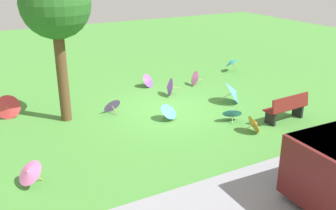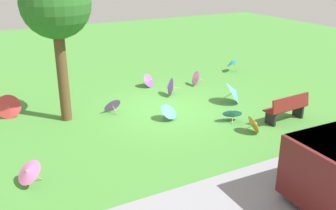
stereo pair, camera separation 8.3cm
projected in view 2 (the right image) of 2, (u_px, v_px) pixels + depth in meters
ground at (166, 109)px, 13.67m from camera, size 40.00×40.00×0.00m
road_strip at (315, 209)px, 8.17m from camera, size 40.00×4.21×0.01m
park_bench at (287, 108)px, 12.45m from camera, size 1.62×0.56×0.90m
shade_tree at (56, 6)px, 11.48m from camera, size 2.14×2.14×4.82m
parasol_teal_0 at (233, 62)px, 18.08m from camera, size 0.95×0.95×0.71m
parasol_pink_0 at (194, 78)px, 16.10m from camera, size 0.69×0.68×0.64m
parasol_red_0 at (8, 107)px, 12.73m from camera, size 0.85×0.81×0.81m
parasol_purple_0 at (150, 80)px, 15.91m from camera, size 0.73×0.68×0.59m
parasol_purple_1 at (112, 105)px, 13.24m from camera, size 0.69×0.61×0.57m
parasol_blue_0 at (234, 92)px, 14.10m from camera, size 1.00×1.07×0.84m
parasol_blue_1 at (232, 112)px, 12.53m from camera, size 0.84×0.82×0.58m
parasol_purple_3 at (169, 87)px, 14.87m from camera, size 0.73×0.75×0.72m
parasol_pink_2 at (28, 172)px, 8.89m from camera, size 0.75×0.80×0.62m
parasol_orange_0 at (255, 124)px, 11.69m from camera, size 0.61×0.65×0.58m
parasol_blue_3 at (170, 111)px, 12.62m from camera, size 0.76×0.73×0.56m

